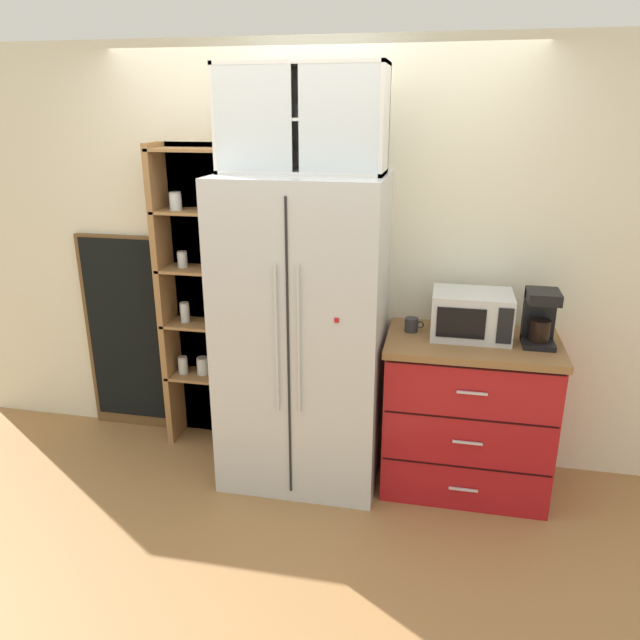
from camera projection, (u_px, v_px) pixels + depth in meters
ground_plane at (304, 469)px, 3.85m from camera, size 10.76×10.76×0.00m
wall_back_cream at (317, 258)px, 3.80m from camera, size 5.05×0.10×2.55m
refrigerator at (303, 334)px, 3.55m from camera, size 0.93×0.71×1.83m
pantry_shelf_column at (202, 297)px, 3.93m from camera, size 0.52×0.27×1.97m
counter_cabinet at (467, 413)px, 3.56m from camera, size 0.96×0.61×0.94m
microwave at (471, 315)px, 3.41m from camera, size 0.44×0.33×0.26m
coffee_maker at (540, 317)px, 3.30m from camera, size 0.17×0.20×0.31m
mug_charcoal at (412, 325)px, 3.52m from camera, size 0.11×0.08×0.08m
bottle_clear at (474, 317)px, 3.44m from camera, size 0.06×0.06×0.26m
upper_cabinet at (303, 119)px, 3.20m from camera, size 0.89×0.32×0.56m
chalkboard_menu at (127, 334)px, 4.17m from camera, size 0.60×0.04×1.38m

